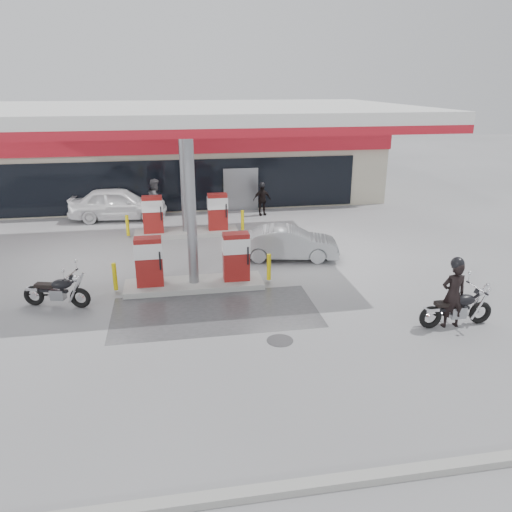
{
  "coord_description": "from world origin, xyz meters",
  "views": [
    {
      "loc": [
        -0.61,
        -13.28,
        6.43
      ],
      "look_at": [
        1.94,
        1.32,
        1.2
      ],
      "focal_mm": 35.0,
      "sensor_mm": 36.0,
      "label": 1
    }
  ],
  "objects_px": {
    "pump_island_far": "(186,219)",
    "parked_motorcycle": "(58,292)",
    "biker_main": "(453,295)",
    "sedan_white": "(118,203)",
    "parked_car_right": "(263,192)",
    "pump_island_near": "(194,267)",
    "attendant": "(156,199)",
    "main_motorcycle": "(457,309)",
    "biker_walking": "(262,200)",
    "hatchback_silver": "(289,243)"
  },
  "relations": [
    {
      "from": "pump_island_far",
      "to": "parked_motorcycle",
      "type": "height_order",
      "value": "pump_island_far"
    },
    {
      "from": "biker_main",
      "to": "sedan_white",
      "type": "distance_m",
      "value": 16.51
    },
    {
      "from": "pump_island_far",
      "to": "parked_car_right",
      "type": "height_order",
      "value": "pump_island_far"
    },
    {
      "from": "pump_island_near",
      "to": "biker_main",
      "type": "bearing_deg",
      "value": -30.51
    },
    {
      "from": "biker_main",
      "to": "parked_motorcycle",
      "type": "xyz_separation_m",
      "value": [
        -10.88,
        3.19,
        -0.47
      ]
    },
    {
      "from": "sedan_white",
      "to": "attendant",
      "type": "distance_m",
      "value": 1.87
    },
    {
      "from": "main_motorcycle",
      "to": "biker_walking",
      "type": "xyz_separation_m",
      "value": [
        -3.09,
        12.76,
        0.3
      ]
    },
    {
      "from": "pump_island_far",
      "to": "parked_car_right",
      "type": "distance_m",
      "value": 7.12
    },
    {
      "from": "biker_main",
      "to": "hatchback_silver",
      "type": "relative_size",
      "value": 0.51
    },
    {
      "from": "biker_main",
      "to": "parked_car_right",
      "type": "distance_m",
      "value": 15.69
    },
    {
      "from": "biker_main",
      "to": "sedan_white",
      "type": "height_order",
      "value": "biker_main"
    },
    {
      "from": "biker_main",
      "to": "main_motorcycle",
      "type": "bearing_deg",
      "value": -177.31
    },
    {
      "from": "main_motorcycle",
      "to": "biker_walking",
      "type": "relative_size",
      "value": 1.37
    },
    {
      "from": "biker_main",
      "to": "pump_island_far",
      "type": "bearing_deg",
      "value": -55.33
    },
    {
      "from": "hatchback_silver",
      "to": "parked_car_right",
      "type": "bearing_deg",
      "value": 6.21
    },
    {
      "from": "main_motorcycle",
      "to": "parked_car_right",
      "type": "relative_size",
      "value": 0.53
    },
    {
      "from": "pump_island_near",
      "to": "hatchback_silver",
      "type": "xyz_separation_m",
      "value": [
        3.7,
        2.2,
        -0.09
      ]
    },
    {
      "from": "pump_island_near",
      "to": "parked_car_right",
      "type": "height_order",
      "value": "pump_island_near"
    },
    {
      "from": "hatchback_silver",
      "to": "parked_car_right",
      "type": "xyz_separation_m",
      "value": [
        0.8,
        9.31,
        -0.04
      ]
    },
    {
      "from": "attendant",
      "to": "biker_main",
      "type": "bearing_deg",
      "value": -135.32
    },
    {
      "from": "parked_motorcycle",
      "to": "hatchback_silver",
      "type": "height_order",
      "value": "hatchback_silver"
    },
    {
      "from": "biker_main",
      "to": "sedan_white",
      "type": "relative_size",
      "value": 0.41
    },
    {
      "from": "pump_island_near",
      "to": "hatchback_silver",
      "type": "height_order",
      "value": "pump_island_near"
    },
    {
      "from": "pump_island_far",
      "to": "biker_main",
      "type": "distance_m",
      "value": 12.09
    },
    {
      "from": "main_motorcycle",
      "to": "attendant",
      "type": "bearing_deg",
      "value": 121.97
    },
    {
      "from": "main_motorcycle",
      "to": "biker_main",
      "type": "distance_m",
      "value": 0.5
    },
    {
      "from": "sedan_white",
      "to": "hatchback_silver",
      "type": "height_order",
      "value": "sedan_white"
    },
    {
      "from": "pump_island_near",
      "to": "main_motorcycle",
      "type": "distance_m",
      "value": 8.05
    },
    {
      "from": "main_motorcycle",
      "to": "hatchback_silver",
      "type": "bearing_deg",
      "value": 116.97
    },
    {
      "from": "hatchback_silver",
      "to": "main_motorcycle",
      "type": "bearing_deg",
      "value": -140.91
    },
    {
      "from": "main_motorcycle",
      "to": "attendant",
      "type": "distance_m",
      "value": 15.26
    },
    {
      "from": "sedan_white",
      "to": "parked_car_right",
      "type": "distance_m",
      "value": 7.97
    },
    {
      "from": "biker_walking",
      "to": "biker_main",
      "type": "bearing_deg",
      "value": -87.04
    },
    {
      "from": "parked_motorcycle",
      "to": "attendant",
      "type": "height_order",
      "value": "attendant"
    },
    {
      "from": "main_motorcycle",
      "to": "pump_island_near",
      "type": "bearing_deg",
      "value": 149.25
    },
    {
      "from": "pump_island_near",
      "to": "biker_walking",
      "type": "xyz_separation_m",
      "value": [
        3.9,
        8.76,
        0.08
      ]
    },
    {
      "from": "biker_main",
      "to": "biker_walking",
      "type": "bearing_deg",
      "value": -76.74
    },
    {
      "from": "main_motorcycle",
      "to": "hatchback_silver",
      "type": "height_order",
      "value": "hatchback_silver"
    },
    {
      "from": "sedan_white",
      "to": "biker_main",
      "type": "bearing_deg",
      "value": -139.23
    },
    {
      "from": "parked_motorcycle",
      "to": "hatchback_silver",
      "type": "bearing_deg",
      "value": 37.4
    },
    {
      "from": "pump_island_near",
      "to": "parked_car_right",
      "type": "distance_m",
      "value": 12.36
    },
    {
      "from": "pump_island_far",
      "to": "biker_main",
      "type": "bearing_deg",
      "value": -55.82
    },
    {
      "from": "main_motorcycle",
      "to": "parked_car_right",
      "type": "height_order",
      "value": "parked_car_right"
    },
    {
      "from": "pump_island_near",
      "to": "biker_main",
      "type": "xyz_separation_m",
      "value": [
        6.79,
        -4.0,
        0.24
      ]
    },
    {
      "from": "biker_main",
      "to": "hatchback_silver",
      "type": "xyz_separation_m",
      "value": [
        -3.09,
        6.2,
        -0.33
      ]
    },
    {
      "from": "pump_island_far",
      "to": "parked_motorcycle",
      "type": "bearing_deg",
      "value": -121.0
    },
    {
      "from": "main_motorcycle",
      "to": "parked_motorcycle",
      "type": "height_order",
      "value": "main_motorcycle"
    },
    {
      "from": "hatchback_silver",
      "to": "pump_island_near",
      "type": "bearing_deg",
      "value": 131.86
    },
    {
      "from": "pump_island_far",
      "to": "biker_main",
      "type": "relative_size",
      "value": 2.71
    },
    {
      "from": "sedan_white",
      "to": "attendant",
      "type": "height_order",
      "value": "attendant"
    }
  ]
}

